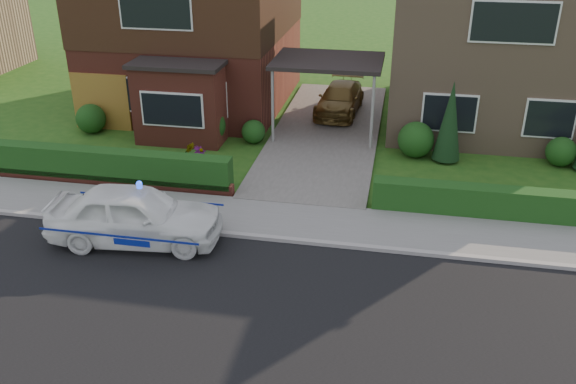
# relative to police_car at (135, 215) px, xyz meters

# --- Properties ---
(ground) EXTENTS (120.00, 120.00, 0.00)m
(ground) POSITION_rel_police_car_xyz_m (3.65, -2.40, -0.74)
(ground) COLOR #1F5015
(ground) RESTS_ON ground
(road) EXTENTS (60.00, 6.00, 0.02)m
(road) POSITION_rel_police_car_xyz_m (3.65, -2.40, -0.74)
(road) COLOR black
(road) RESTS_ON ground
(kerb) EXTENTS (60.00, 0.16, 0.12)m
(kerb) POSITION_rel_police_car_xyz_m (3.65, 0.65, -0.68)
(kerb) COLOR #9E9993
(kerb) RESTS_ON ground
(sidewalk) EXTENTS (60.00, 2.00, 0.10)m
(sidewalk) POSITION_rel_police_car_xyz_m (3.65, 1.70, -0.69)
(sidewalk) COLOR slate
(sidewalk) RESTS_ON ground
(driveway) EXTENTS (3.80, 12.00, 0.12)m
(driveway) POSITION_rel_police_car_xyz_m (3.65, 8.60, -0.68)
(driveway) COLOR #666059
(driveway) RESTS_ON ground
(house_left) EXTENTS (7.50, 9.53, 7.25)m
(house_left) POSITION_rel_police_car_xyz_m (-2.13, 11.50, 3.08)
(house_left) COLOR brown
(house_left) RESTS_ON ground
(house_right) EXTENTS (7.50, 8.06, 7.25)m
(house_right) POSITION_rel_police_car_xyz_m (9.45, 11.59, 2.93)
(house_right) COLOR #99795D
(house_right) RESTS_ON ground
(carport_link) EXTENTS (3.80, 3.00, 2.77)m
(carport_link) POSITION_rel_police_car_xyz_m (3.65, 8.55, 1.92)
(carport_link) COLOR black
(carport_link) RESTS_ON ground
(garage_door) EXTENTS (2.20, 0.10, 2.10)m
(garage_door) POSITION_rel_police_car_xyz_m (-4.60, 7.56, 0.31)
(garage_door) COLOR olive
(garage_door) RESTS_ON ground
(dwarf_wall) EXTENTS (7.70, 0.25, 0.36)m
(dwarf_wall) POSITION_rel_police_car_xyz_m (-2.15, 2.90, -0.56)
(dwarf_wall) COLOR brown
(dwarf_wall) RESTS_ON ground
(hedge_left) EXTENTS (7.50, 0.55, 0.90)m
(hedge_left) POSITION_rel_police_car_xyz_m (-2.15, 3.05, -0.74)
(hedge_left) COLOR #123711
(hedge_left) RESTS_ON ground
(hedge_right) EXTENTS (7.50, 0.55, 0.80)m
(hedge_right) POSITION_rel_police_car_xyz_m (9.45, 2.95, -0.74)
(hedge_right) COLOR #123711
(hedge_right) RESTS_ON ground
(shrub_left_far) EXTENTS (1.08, 1.08, 1.08)m
(shrub_left_far) POSITION_rel_police_car_xyz_m (-4.85, 7.10, -0.20)
(shrub_left_far) COLOR #123711
(shrub_left_far) RESTS_ON ground
(shrub_left_mid) EXTENTS (1.32, 1.32, 1.32)m
(shrub_left_mid) POSITION_rel_police_car_xyz_m (-0.35, 6.90, -0.08)
(shrub_left_mid) COLOR #123711
(shrub_left_mid) RESTS_ON ground
(shrub_left_near) EXTENTS (0.84, 0.84, 0.84)m
(shrub_left_near) POSITION_rel_police_car_xyz_m (1.25, 7.20, -0.32)
(shrub_left_near) COLOR #123711
(shrub_left_near) RESTS_ON ground
(shrub_right_near) EXTENTS (1.20, 1.20, 1.20)m
(shrub_right_near) POSITION_rel_police_car_xyz_m (6.85, 7.00, -0.14)
(shrub_right_near) COLOR #123711
(shrub_right_near) RESTS_ON ground
(shrub_right_mid) EXTENTS (0.96, 0.96, 0.96)m
(shrub_right_mid) POSITION_rel_police_car_xyz_m (11.45, 7.10, -0.26)
(shrub_right_mid) COLOR #123711
(shrub_right_mid) RESTS_ON ground
(conifer_a) EXTENTS (0.90, 0.90, 2.60)m
(conifer_a) POSITION_rel_police_car_xyz_m (7.85, 6.80, 0.56)
(conifer_a) COLOR black
(conifer_a) RESTS_ON ground
(police_car) EXTENTS (3.97, 4.47, 1.63)m
(police_car) POSITION_rel_police_car_xyz_m (0.00, 0.00, 0.00)
(police_car) COLOR white
(police_car) RESTS_ON ground
(driveway_car) EXTENTS (1.80, 3.90, 1.10)m
(driveway_car) POSITION_rel_police_car_xyz_m (3.88, 10.79, -0.06)
(driveway_car) COLOR brown
(driveway_car) RESTS_ON driveway
(potted_plant_a) EXTENTS (0.47, 0.40, 0.76)m
(potted_plant_a) POSITION_rel_police_car_xyz_m (-3.79, 3.60, -0.36)
(potted_plant_a) COLOR gray
(potted_plant_a) RESTS_ON ground
(potted_plant_b) EXTENTS (0.56, 0.53, 0.80)m
(potted_plant_b) POSITION_rel_police_car_xyz_m (-0.32, 4.82, -0.33)
(potted_plant_b) COLOR gray
(potted_plant_b) RESTS_ON ground
(potted_plant_c) EXTENTS (0.55, 0.55, 0.83)m
(potted_plant_c) POSITION_rel_police_car_xyz_m (0.22, 4.41, -0.32)
(potted_plant_c) COLOR gray
(potted_plant_c) RESTS_ON ground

